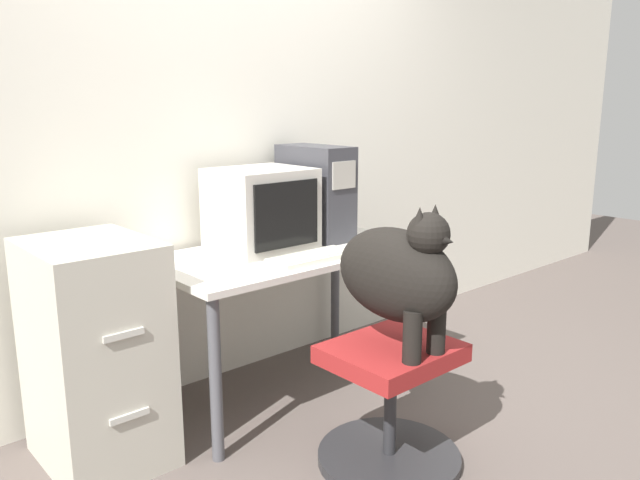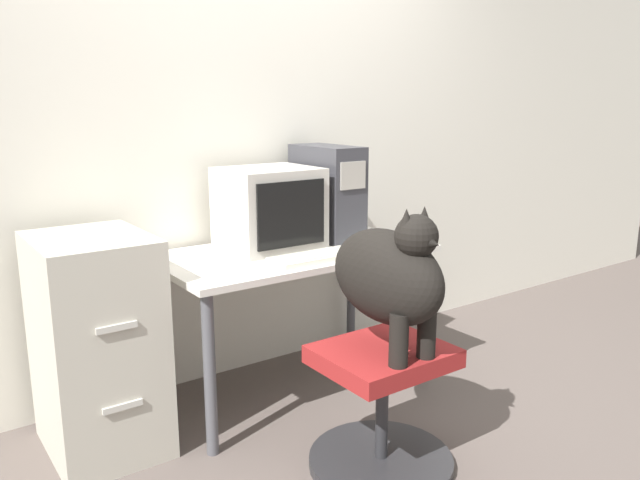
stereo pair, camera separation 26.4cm
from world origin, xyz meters
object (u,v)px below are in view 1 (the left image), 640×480
at_px(dog, 399,273).
at_px(filing_cabinet, 96,353).
at_px(office_chair, 390,405).
at_px(pc_tower, 315,192).
at_px(crt_monitor, 261,209).
at_px(keyboard, 312,257).

relative_size(dog, filing_cabinet, 0.62).
bearing_deg(dog, office_chair, 90.00).
bearing_deg(pc_tower, office_chair, -113.32).
xyz_separation_m(office_chair, dog, (-0.00, -0.03, 0.55)).
xyz_separation_m(pc_tower, filing_cabinet, (-1.22, -0.10, -0.51)).
height_order(dog, filing_cabinet, dog).
distance_m(office_chair, dog, 0.55).
bearing_deg(crt_monitor, filing_cabinet, -175.00).
height_order(office_chair, filing_cabinet, filing_cabinet).
bearing_deg(keyboard, office_chair, -96.49).
xyz_separation_m(crt_monitor, keyboard, (0.04, -0.32, -0.18)).
height_order(keyboard, dog, dog).
distance_m(crt_monitor, filing_cabinet, 0.99).
relative_size(pc_tower, keyboard, 1.16).
height_order(pc_tower, office_chair, pc_tower).
xyz_separation_m(keyboard, dog, (-0.06, -0.57, 0.06)).
bearing_deg(dog, keyboard, 83.80).
height_order(crt_monitor, keyboard, crt_monitor).
bearing_deg(keyboard, pc_tower, 47.06).
relative_size(crt_monitor, keyboard, 1.06).
distance_m(crt_monitor, dog, 0.90).
distance_m(pc_tower, filing_cabinet, 1.33).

